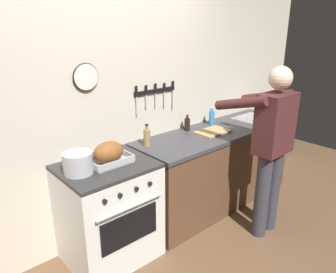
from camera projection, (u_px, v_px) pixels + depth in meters
The scene contains 10 objects.
wall_back at pixel (103, 105), 2.91m from camera, with size 6.00×0.13×2.60m.
counter_block at pixel (216, 166), 3.69m from camera, with size 2.03×0.65×0.90m.
stove at pixel (109, 212), 2.80m from camera, with size 0.76×0.67×0.90m.
person_cook at pixel (271, 142), 3.00m from camera, with size 0.51×0.63×1.66m.
roasting_pan at pixel (109, 154), 2.65m from camera, with size 0.35×0.26×0.19m.
stock_pot at pixel (78, 163), 2.48m from camera, with size 0.23×0.23×0.17m.
cutting_board at pixel (213, 132), 3.43m from camera, with size 0.36×0.24×0.02m, color tan.
bottle_dish_soap at pixel (212, 117), 3.68m from camera, with size 0.06×0.06×0.21m.
bottle_vinegar at pixel (147, 137), 3.03m from camera, with size 0.06×0.06×0.22m.
bottle_soy_sauce at pixel (187, 124), 3.49m from camera, with size 0.06×0.06×0.18m.
Camera 1 is at (-1.44, -1.17, 2.00)m, focal length 34.40 mm.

